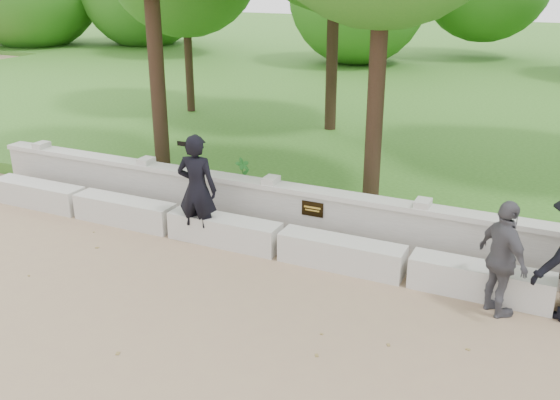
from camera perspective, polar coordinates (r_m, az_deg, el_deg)
The scene contains 8 objects.
ground at distance 8.30m, azimuth -5.65°, elevation -10.15°, with size 80.00×80.00×0.00m, color #8F7758.
lawn at distance 20.83m, azimuth 14.50°, elevation 8.60°, with size 40.00×22.00×0.25m, color #2F5D1A.
concrete_bench at distance 9.68m, azimuth 0.03°, elevation -3.83°, with size 11.90×0.45×0.45m.
parapet_wall at distance 10.17m, azimuth 1.71°, elevation -1.13°, with size 12.50×0.35×0.90m.
man_main at distance 9.99m, azimuth -7.59°, elevation 0.97°, with size 0.71×0.64×1.81m.
visitor_right at distance 8.35m, azimuth 19.70°, elevation -5.12°, with size 0.89×0.93×1.55m.
shrub_a at distance 11.93m, azimuth -3.43°, elevation 2.52°, with size 0.30×0.20×0.56m, color #277429.
shrub_b at distance 10.10m, azimuth 19.89°, elevation -2.24°, with size 0.30×0.24×0.54m, color #277429.
Camera 1 is at (3.75, -6.08, 4.23)m, focal length 40.00 mm.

